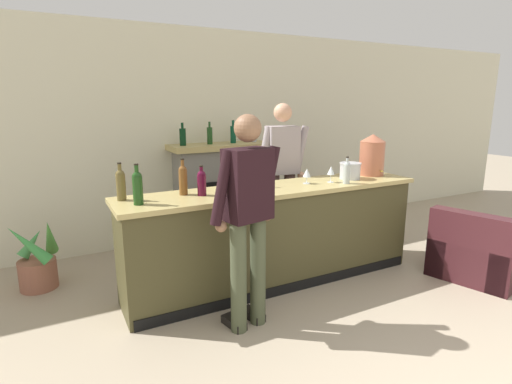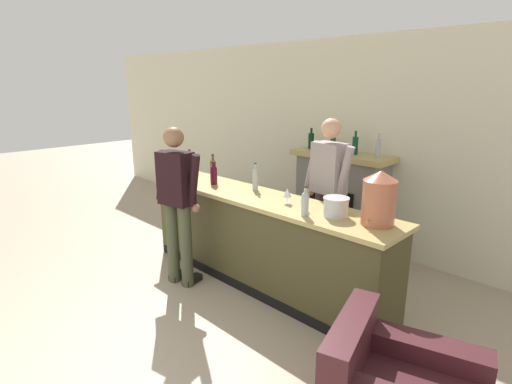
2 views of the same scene
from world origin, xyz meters
name	(u,v)px [view 2 (image 2 of 2)]	position (x,y,z in m)	size (l,w,h in m)	color
wall_back_panel	(358,145)	(0.00, 4.47, 1.38)	(12.00, 0.07, 2.75)	beige
bar_counter	(261,241)	(-0.10, 2.71, 0.51)	(3.13, 0.63, 1.01)	#433E22
fireplace_stone	(340,200)	(-0.07, 4.21, 0.66)	(1.34, 0.52, 1.60)	gray
potted_plant_corner	(206,203)	(-2.27, 3.68, 0.26)	(0.47, 0.44, 0.75)	#925844
person_customer	(177,201)	(-0.73, 2.09, 0.96)	(0.65, 0.36, 1.74)	#434A32
person_bartender	(328,193)	(0.33, 3.31, 1.01)	(0.65, 0.34, 1.82)	#52393A
copper_dispenser	(379,198)	(1.20, 2.78, 1.24)	(0.28, 0.32, 0.47)	#AF6145
ice_bucket_steel	(336,207)	(0.83, 2.71, 1.10)	(0.23, 0.23, 0.18)	silver
wine_bottle_chardonnay_pale	(190,163)	(-1.55, 2.86, 1.15)	(0.08, 0.08, 0.33)	brown
wine_bottle_port_short	(305,203)	(0.62, 2.53, 1.13)	(0.07, 0.07, 0.28)	#A7B1AF
wine_bottle_burgundy_dark	(181,166)	(-1.45, 2.65, 1.16)	(0.08, 0.08, 0.34)	#1C4317
wine_bottle_merlot_tall	(214,174)	(-0.88, 2.72, 1.13)	(0.08, 0.08, 0.27)	#4F0D29
wine_bottle_riesling_slim	(213,169)	(-1.02, 2.82, 1.15)	(0.08, 0.08, 0.33)	brown
wine_bottle_rose_blush	(255,178)	(-0.33, 2.86, 1.14)	(0.06, 0.06, 0.31)	#A8B3B5
wine_glass_by_dispenser	(304,198)	(0.52, 2.65, 1.13)	(0.08, 0.08, 0.17)	silver
wine_glass_back_row	(287,193)	(0.26, 2.71, 1.11)	(0.08, 0.08, 0.16)	silver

